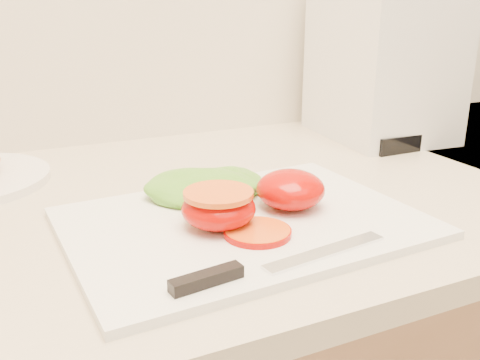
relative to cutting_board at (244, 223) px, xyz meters
name	(u,v)px	position (x,y,z in m)	size (l,w,h in m)	color
cutting_board	(244,223)	(0.00, 0.00, 0.00)	(0.40, 0.29, 0.01)	white
tomato_half_dome	(290,189)	(0.07, 0.01, 0.03)	(0.08, 0.08, 0.05)	#B90C00
tomato_half_cut	(219,207)	(-0.03, -0.01, 0.03)	(0.08, 0.08, 0.04)	#B90C00
tomato_slice_0	(257,232)	(-0.01, -0.05, 0.01)	(0.07, 0.07, 0.01)	orange
lettuce_leaf_0	(201,189)	(-0.02, 0.08, 0.02)	(0.15, 0.10, 0.03)	#61AF2E
lettuce_leaf_1	(234,183)	(0.03, 0.09, 0.02)	(0.11, 0.08, 0.02)	#61AF2E
knife	(257,267)	(-0.04, -0.12, 0.01)	(0.24, 0.04, 0.01)	silver
appliance	(383,56)	(0.42, 0.28, 0.15)	(0.20, 0.25, 0.30)	white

